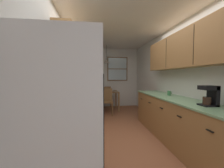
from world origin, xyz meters
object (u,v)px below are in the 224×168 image
dining_chair_near (107,100)px  storage_canister (73,96)px  coffee_maker (210,95)px  mug_by_coffeemaker (169,93)px  microwave_over_range (60,54)px  refrigerator (64,125)px  dining_chair_far (106,96)px  dining_table (107,95)px  table_serving_bowl (104,91)px  stove_range (70,135)px  trash_bin (92,106)px

dining_chair_near → storage_canister: bearing=-108.8°
coffee_maker → mug_by_coffeemaker: size_ratio=2.71×
microwave_over_range → storage_canister: bearing=75.4°
refrigerator → microwave_over_range: microwave_over_range is taller
dining_chair_far → coffee_maker: bearing=-74.5°
refrigerator → dining_table: bearing=78.9°
microwave_over_range → storage_canister: microwave_over_range is taller
dining_chair_near → dining_chair_far: size_ratio=1.00×
microwave_over_range → table_serving_bowl: microwave_over_range is taller
dining_table → microwave_over_range: bearing=-105.9°
refrigerator → table_serving_bowl: 4.10m
refrigerator → mug_by_coffeemaker: refrigerator is taller
stove_range → microwave_over_range: 1.19m
storage_canister → trash_bin: bearing=82.1°
dining_table → table_serving_bowl: (-0.12, -0.03, 0.16)m
dining_chair_near → storage_canister: size_ratio=4.70×
microwave_over_range → table_serving_bowl: size_ratio=2.79×
table_serving_bowl → storage_canister: bearing=-104.2°
storage_canister → table_serving_bowl: storage_canister is taller
dining_chair_far → mug_by_coffeemaker: size_ratio=8.19×
microwave_over_range → coffee_maker: microwave_over_range is taller
coffee_maker → dining_table: bearing=108.2°
microwave_over_range → dining_table: bearing=74.1°
trash_bin → table_serving_bowl: 1.00m
table_serving_bowl → dining_chair_near: bearing=-82.4°
coffee_maker → mug_by_coffeemaker: (0.02, 1.15, -0.10)m
refrigerator → table_serving_bowl: refrigerator is taller
dining_chair_far → table_serving_bowl: size_ratio=4.10×
refrigerator → microwave_over_range: 1.06m
coffee_maker → table_serving_bowl: size_ratio=1.36×
dining_table → mug_by_coffeemaker: mug_by_coffeemaker is taller
stove_range → table_serving_bowl: stove_range is taller
microwave_over_range → table_serving_bowl: (0.85, 3.36, -0.87)m
dining_table → dining_chair_far: (0.02, 0.57, -0.12)m
trash_bin → table_serving_bowl: (0.44, 0.79, 0.44)m
microwave_over_range → trash_bin: 2.91m
trash_bin → mug_by_coffeemaker: (1.76, -1.65, 0.61)m
dining_chair_near → dining_chair_far: (0.07, 1.15, 0.00)m
mug_by_coffeemaker → storage_canister: bearing=-166.2°
stove_range → dining_chair_near: 2.93m
dining_table → trash_bin: (-0.56, -0.82, -0.28)m
dining_chair_near → mug_by_coffeemaker: bearing=-56.7°
refrigerator → table_serving_bowl: (0.68, 4.04, -0.08)m
mug_by_coffeemaker → table_serving_bowl: (-1.32, 2.44, -0.17)m
stove_range → mug_by_coffeemaker: bearing=24.1°
dining_table → dining_chair_far: size_ratio=1.00×
trash_bin → storage_canister: size_ratio=3.57×
stove_range → coffee_maker: 2.14m
dining_chair_near → mug_by_coffeemaker: 2.31m
stove_range → trash_bin: 2.59m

